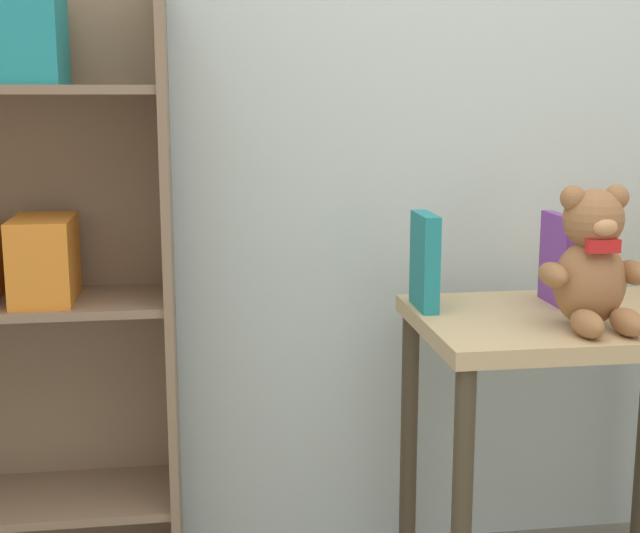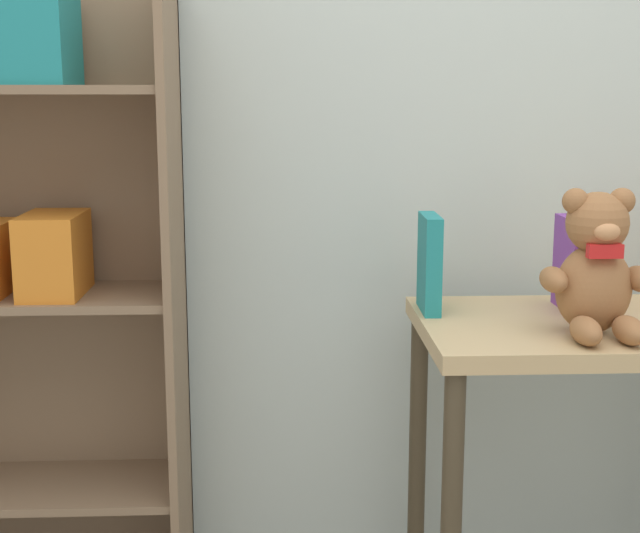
# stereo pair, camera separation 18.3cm
# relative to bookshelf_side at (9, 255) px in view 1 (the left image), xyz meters

# --- Properties ---
(wall_back) EXTENTS (4.80, 0.06, 2.50)m
(wall_back) POSITION_rel_bookshelf_side_xyz_m (0.86, 0.16, 0.47)
(wall_back) COLOR silver
(wall_back) RESTS_ON ground_plane
(bookshelf_side) EXTENTS (0.68, 0.28, 1.37)m
(bookshelf_side) POSITION_rel_bookshelf_side_xyz_m (0.00, 0.00, 0.00)
(bookshelf_side) COLOR #7F664C
(bookshelf_side) RESTS_ON ground_plane
(display_table) EXTENTS (0.66, 0.47, 0.66)m
(display_table) POSITION_rel_bookshelf_side_xyz_m (1.17, -0.19, -0.23)
(display_table) COLOR tan
(display_table) RESTS_ON ground_plane
(teddy_bear) EXTENTS (0.22, 0.20, 0.28)m
(teddy_bear) POSITION_rel_bookshelf_side_xyz_m (1.16, -0.28, 0.00)
(teddy_bear) COLOR #99663D
(teddy_bear) RESTS_ON display_table
(book_standing_teal) EXTENTS (0.04, 0.14, 0.21)m
(book_standing_teal) POSITION_rel_bookshelf_side_xyz_m (0.88, -0.08, -0.02)
(book_standing_teal) COLOR teal
(book_standing_teal) RESTS_ON display_table
(book_standing_purple) EXTENTS (0.03, 0.14, 0.20)m
(book_standing_purple) POSITION_rel_bookshelf_side_xyz_m (1.17, -0.09, -0.03)
(book_standing_purple) COLOR purple
(book_standing_purple) RESTS_ON display_table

